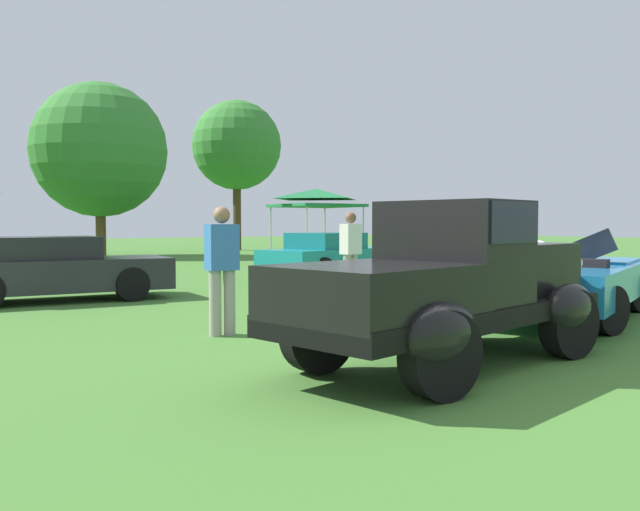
% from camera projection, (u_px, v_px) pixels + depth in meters
% --- Properties ---
extents(ground_plane, '(120.00, 120.00, 0.00)m').
position_uv_depth(ground_plane, '(440.00, 369.00, 6.70)').
color(ground_plane, '#42752D').
extents(feature_pickup_truck, '(4.31, 2.41, 1.70)m').
position_uv_depth(feature_pickup_truck, '(449.00, 282.00, 6.83)').
color(feature_pickup_truck, black).
rests_on(feature_pickup_truck, ground_plane).
extents(neighbor_convertible, '(4.75, 3.27, 1.40)m').
position_uv_depth(neighbor_convertible, '(573.00, 280.00, 10.35)').
color(neighbor_convertible, '#1E7AB7').
rests_on(neighbor_convertible, ground_plane).
extents(show_car_charcoal, '(4.26, 2.00, 1.22)m').
position_uv_depth(show_car_charcoal, '(54.00, 269.00, 12.53)').
color(show_car_charcoal, '#28282D').
rests_on(show_car_charcoal, ground_plane).
extents(show_car_teal, '(4.30, 2.63, 1.22)m').
position_uv_depth(show_car_teal, '(330.00, 256.00, 17.72)').
color(show_car_teal, teal).
rests_on(show_car_teal, ground_plane).
extents(show_car_lime, '(4.35, 2.41, 1.22)m').
position_uv_depth(show_car_lime, '(460.00, 251.00, 21.01)').
color(show_car_lime, '#60C62D').
rests_on(show_car_lime, ground_plane).
extents(spectator_near_truck, '(0.46, 0.44, 1.69)m').
position_uv_depth(spectator_near_truck, '(471.00, 246.00, 16.02)').
color(spectator_near_truck, '#7F7056').
rests_on(spectator_near_truck, ground_plane).
extents(spectator_between_cars, '(0.41, 0.26, 1.69)m').
position_uv_depth(spectator_between_cars, '(222.00, 266.00, 8.66)').
color(spectator_between_cars, '#9E998E').
rests_on(spectator_between_cars, ground_plane).
extents(spectator_by_row, '(0.47, 0.41, 1.69)m').
position_uv_depth(spectator_by_row, '(529.00, 246.00, 16.03)').
color(spectator_by_row, '#283351').
rests_on(spectator_by_row, ground_plane).
extents(spectator_far_side, '(0.44, 0.31, 1.69)m').
position_uv_depth(spectator_far_side, '(351.00, 251.00, 13.15)').
color(spectator_far_side, '#9E998E').
rests_on(spectator_far_side, ground_plane).
extents(canopy_tent_center_field, '(2.66, 2.66, 2.71)m').
position_uv_depth(canopy_tent_center_field, '(316.00, 197.00, 23.69)').
color(canopy_tent_center_field, '#B7B7BC').
rests_on(canopy_tent_center_field, ground_plane).
extents(treeline_mid_left, '(5.89, 5.89, 7.64)m').
position_uv_depth(treeline_mid_left, '(100.00, 150.00, 29.19)').
color(treeline_mid_left, brown).
rests_on(treeline_mid_left, ground_plane).
extents(treeline_center, '(4.82, 4.82, 8.11)m').
position_uv_depth(treeline_center, '(237.00, 146.00, 35.97)').
color(treeline_center, '#47331E').
rests_on(treeline_center, ground_plane).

